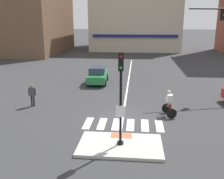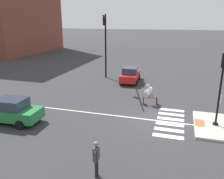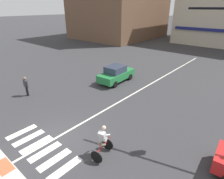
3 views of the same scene
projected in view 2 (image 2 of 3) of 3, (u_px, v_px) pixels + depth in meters
ground_plane at (157, 120)px, 15.76m from camera, size 300.00×300.00×0.00m
traffic_island at (215, 126)px, 14.74m from camera, size 4.12×2.57×0.15m
tactile_pad_front at (200, 123)px, 14.97m from camera, size 1.10×0.60×0.01m
signal_pole at (221, 83)px, 13.93m from camera, size 0.44×0.38×4.51m
crosswalk_stripe_a at (168, 136)px, 13.56m from camera, size 0.44×1.80×0.01m
crosswalk_stripe_b at (169, 130)px, 14.34m from camera, size 0.44×1.80×0.01m
crosswalk_stripe_c at (170, 124)px, 15.13m from camera, size 0.44×1.80×0.01m
crosswalk_stripe_d at (170, 119)px, 15.91m from camera, size 0.44×1.80×0.01m
crosswalk_stripe_e at (171, 114)px, 16.70m from camera, size 0.44×1.80×0.01m
crosswalk_stripe_f at (172, 110)px, 17.49m from camera, size 0.44×1.80×0.01m
lane_centre_line at (29, 105)px, 18.41m from camera, size 0.14×28.00×0.01m
traffic_light_mast at (105, 37)px, 24.79m from camera, size 6.12×1.91×7.10m
car_red_cross_right at (130, 75)px, 25.14m from camera, size 4.19×2.03×1.64m
car_green_westbound_far at (10, 111)px, 15.23m from camera, size 1.98×4.17×1.64m
cyclist at (150, 94)px, 18.40m from camera, size 0.86×1.20×1.68m
pedestrian_at_curb_left at (96, 156)px, 9.84m from camera, size 0.55×0.26×1.67m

